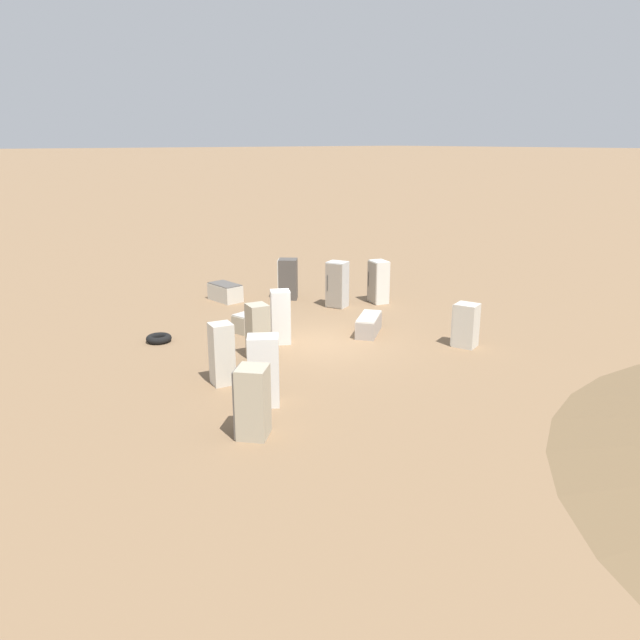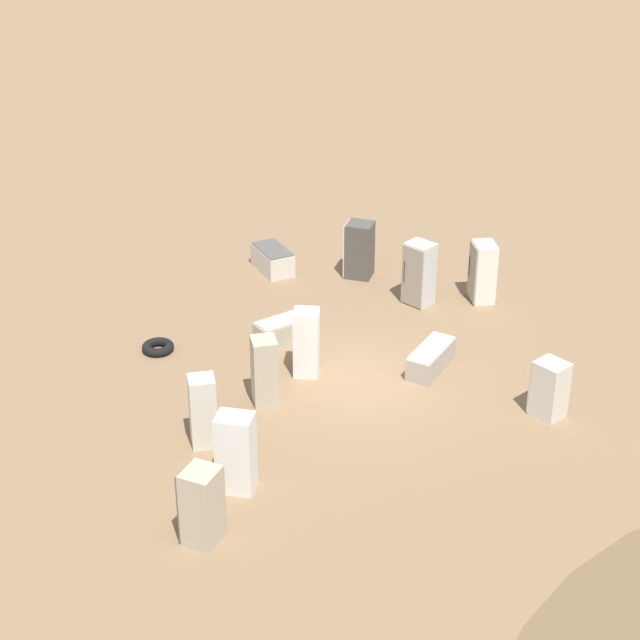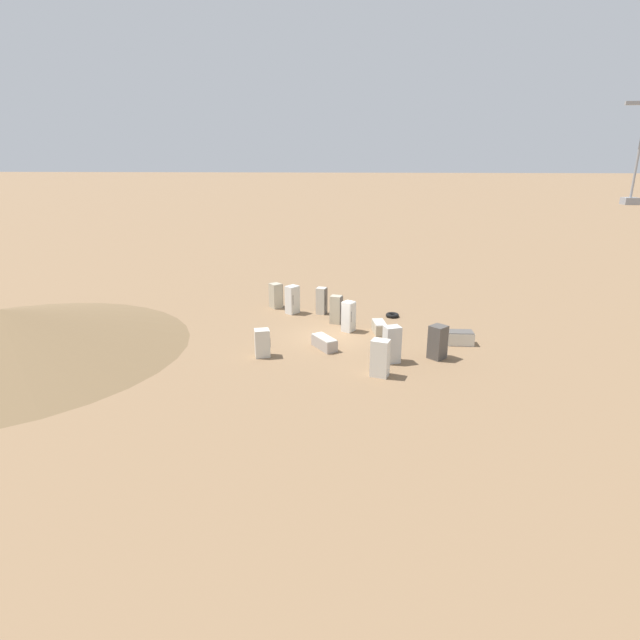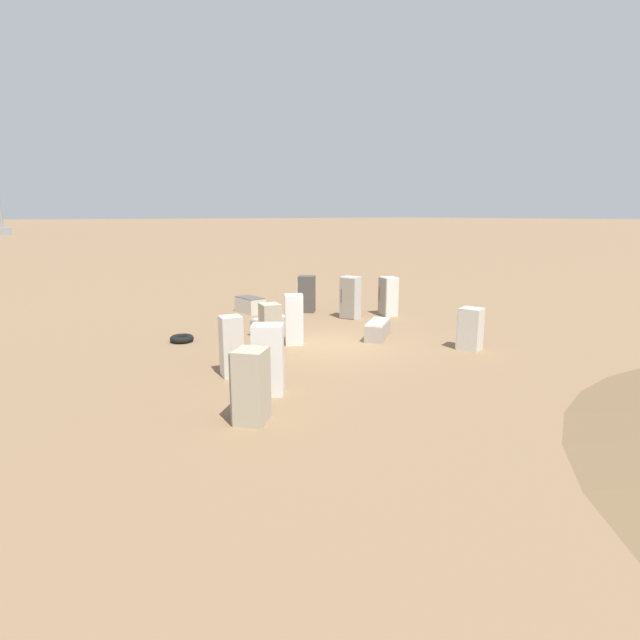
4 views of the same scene
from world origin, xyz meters
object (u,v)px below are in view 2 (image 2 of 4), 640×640
Objects in this scene: discarded_fridge_4 at (419,274)px; discarded_fridge_6 at (359,250)px; discarded_fridge_1 at (236,452)px; discarded_fridge_7 at (282,331)px; discarded_fridge_5 at (549,389)px; discarded_fridge_2 at (483,272)px; discarded_fridge_0 at (273,259)px; discarded_fridge_10 at (307,342)px; discarded_fridge_8 at (203,411)px; discarded_fridge_11 at (201,506)px; scrap_tire at (158,347)px; discarded_fridge_9 at (264,371)px; discarded_fridge_3 at (431,358)px.

discarded_fridge_6 is at bearing -4.33° from discarded_fridge_4.
discarded_fridge_7 is at bearing 95.13° from discarded_fridge_1.
discarded_fridge_4 is 6.35m from discarded_fridge_5.
discarded_fridge_1 reaches higher than discarded_fridge_7.
discarded_fridge_2 is at bearing -130.55° from discarded_fridge_4.
discarded_fridge_1 reaches higher than discarded_fridge_0.
discarded_fridge_10 is at bearing 119.51° from discarded_fridge_5.
discarded_fridge_4 reaches higher than discarded_fridge_7.
discarded_fridge_8 is 3.81m from discarded_fridge_10.
discarded_fridge_11 reaches higher than discarded_fridge_7.
discarded_fridge_1 is at bearing -74.89° from discarded_fridge_8.
discarded_fridge_4 reaches higher than discarded_fridge_11.
discarded_fridge_7 reaches higher than scrap_tire.
discarded_fridge_2 reaches higher than discarded_fridge_7.
discarded_fridge_4 is 1.19× the size of discarded_fridge_7.
discarded_fridge_0 is at bearing 16.08° from discarded_fridge_4.
discarded_fridge_1 is at bearing -41.56° from discarded_fridge_7.
discarded_fridge_4 reaches higher than discarded_fridge_10.
discarded_fridge_4 is 2.19× the size of scrap_tire.
discarded_fridge_8 is 0.97× the size of discarded_fridge_10.
discarded_fridge_4 is at bearing 40.06° from discarded_fridge_9.
discarded_fridge_6 is 12.55m from discarded_fridge_11.
discarded_fridge_8 is (0.90, -6.21, 0.54)m from discarded_fridge_3.
discarded_fridge_8 is at bearing -138.28° from discarded_fridge_9.
scrap_tire is (2.09, -6.69, -0.72)m from discarded_fridge_6.
scrap_tire is at bearing -157.86° from discarded_fridge_3.
discarded_fridge_5 is (2.92, 1.49, 0.39)m from discarded_fridge_3.
scrap_tire is at bearing 101.22° from discarded_fridge_2.
scrap_tire is (-4.49, 0.16, -0.74)m from discarded_fridge_8.
discarded_fridge_2 is at bearing 30.65° from discarded_fridge_9.
discarded_fridge_1 is 6.43m from discarded_fridge_7.
discarded_fridge_1 is at bearing -0.29° from scrap_tire.
discarded_fridge_11 is (1.32, -1.17, -0.08)m from discarded_fridge_1.
discarded_fridge_7 is at bearing -111.61° from discarded_fridge_0.
discarded_fridge_8 is 1.04× the size of discarded_fridge_11.
discarded_fridge_8 reaches higher than discarded_fridge_7.
discarded_fridge_3 is 0.97× the size of discarded_fridge_10.
discarded_fridge_0 is 6.17m from discarded_fridge_10.
discarded_fridge_10 reaches higher than discarded_fridge_9.
discarded_fridge_5 is at bearing -12.90° from discarded_fridge_10.
discarded_fridge_0 is 7.39m from discarded_fridge_9.
discarded_fridge_0 is 0.87× the size of discarded_fridge_10.
scrap_tire is at bearing 65.15° from discarded_fridge_4.
discarded_fridge_4 reaches higher than discarded_fridge_6.
discarded_fridge_2 is 1.05× the size of discarded_fridge_11.
discarded_fridge_9 is 0.97× the size of discarded_fridge_10.
discarded_fridge_2 is 7.98m from discarded_fridge_9.
discarded_fridge_7 is 1.84× the size of scrap_tire.
discarded_fridge_6 is (1.35, 2.21, 0.49)m from discarded_fridge_0.
discarded_fridge_9 is at bearing -120.44° from discarded_fridge_10.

